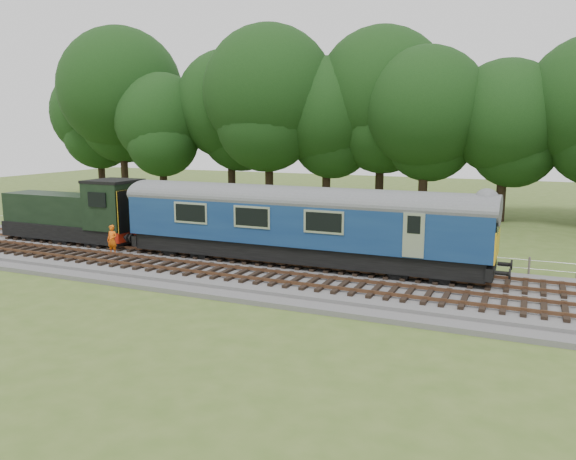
% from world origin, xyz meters
% --- Properties ---
extents(ground, '(120.00, 120.00, 0.00)m').
position_xyz_m(ground, '(0.00, 0.00, 0.00)').
color(ground, '#455F23').
rests_on(ground, ground).
extents(ballast, '(70.00, 7.00, 0.35)m').
position_xyz_m(ballast, '(0.00, 0.00, 0.17)').
color(ballast, '#4C4C4F').
rests_on(ballast, ground).
extents(track_north, '(67.20, 2.40, 0.21)m').
position_xyz_m(track_north, '(0.00, 1.40, 0.42)').
color(track_north, black).
rests_on(track_north, ballast).
extents(track_south, '(67.20, 2.40, 0.21)m').
position_xyz_m(track_south, '(0.00, -1.60, 0.42)').
color(track_south, black).
rests_on(track_south, ballast).
extents(fence, '(64.00, 0.12, 1.00)m').
position_xyz_m(fence, '(0.00, 4.50, 0.00)').
color(fence, '#6B6054').
rests_on(fence, ground).
extents(tree_line, '(70.00, 8.00, 18.00)m').
position_xyz_m(tree_line, '(0.00, 22.00, 0.00)').
color(tree_line, black).
rests_on(tree_line, ground).
extents(dmu_railcar, '(18.05, 2.86, 3.88)m').
position_xyz_m(dmu_railcar, '(1.68, 1.40, 2.61)').
color(dmu_railcar, black).
rests_on(dmu_railcar, ground).
extents(shunter_loco, '(8.92, 2.60, 3.38)m').
position_xyz_m(shunter_loco, '(-12.25, 1.40, 1.97)').
color(shunter_loco, black).
rests_on(shunter_loco, ground).
extents(worker, '(0.59, 0.40, 1.59)m').
position_xyz_m(worker, '(-8.03, -0.61, 1.14)').
color(worker, '#FF630D').
rests_on(worker, ballast).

